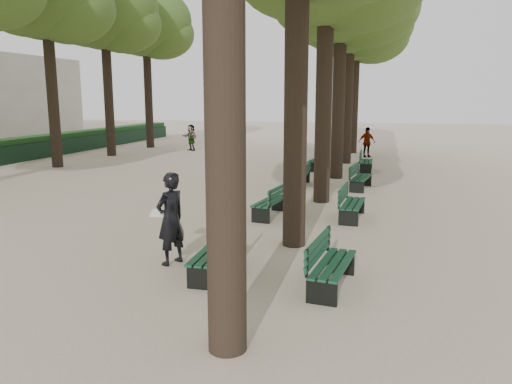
# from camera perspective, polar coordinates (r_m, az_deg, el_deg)

# --- Properties ---
(ground) EXTENTS (120.00, 120.00, 0.00)m
(ground) POSITION_cam_1_polar(r_m,az_deg,el_deg) (9.27, -8.41, -10.53)
(ground) COLOR beige
(ground) RESTS_ON ground
(tree_central_4) EXTENTS (6.00, 6.00, 9.95)m
(tree_central_4) POSITION_cam_1_polar(r_m,az_deg,el_deg) (26.36, 10.79, 20.00)
(tree_central_4) COLOR #33261C
(tree_central_4) RESTS_ON ground
(tree_central_5) EXTENTS (6.00, 6.00, 9.95)m
(tree_central_5) POSITION_cam_1_polar(r_m,az_deg,el_deg) (31.29, 11.45, 18.48)
(tree_central_5) COLOR #33261C
(tree_central_5) RESTS_ON ground
(tree_far_4) EXTENTS (6.00, 6.00, 10.45)m
(tree_far_4) POSITION_cam_1_polar(r_m,az_deg,el_deg) (30.56, -17.00, 19.37)
(tree_far_4) COLOR #33261C
(tree_far_4) RESTS_ON ground
(tree_far_5) EXTENTS (6.00, 6.00, 10.45)m
(tree_far_5) POSITION_cam_1_polar(r_m,az_deg,el_deg) (34.90, -12.51, 18.44)
(tree_far_5) COLOR #33261C
(tree_far_5) RESTS_ON ground
(bench_left_0) EXTENTS (0.63, 1.82, 0.92)m
(bench_left_0) POSITION_cam_1_polar(r_m,az_deg,el_deg) (9.66, -4.83, -7.84)
(bench_left_0) COLOR black
(bench_left_0) RESTS_ON ground
(bench_left_1) EXTENTS (0.80, 1.86, 0.92)m
(bench_left_1) POSITION_cam_1_polar(r_m,az_deg,el_deg) (14.17, 1.68, -1.77)
(bench_left_1) COLOR black
(bench_left_1) RESTS_ON ground
(bench_left_2) EXTENTS (0.65, 1.82, 0.92)m
(bench_left_2) POSITION_cam_1_polar(r_m,az_deg,el_deg) (19.18, 5.15, 1.51)
(bench_left_2) COLOR black
(bench_left_2) RESTS_ON ground
(bench_left_3) EXTENTS (0.78, 1.85, 0.92)m
(bench_left_3) POSITION_cam_1_polar(r_m,az_deg,el_deg) (23.60, 6.95, 3.21)
(bench_left_3) COLOR black
(bench_left_3) RESTS_ON ground
(bench_right_0) EXTENTS (0.77, 1.85, 0.92)m
(bench_right_0) POSITION_cam_1_polar(r_m,az_deg,el_deg) (9.06, 8.70, -9.21)
(bench_right_0) COLOR black
(bench_right_0) RESTS_ON ground
(bench_right_1) EXTENTS (0.67, 1.83, 0.92)m
(bench_right_1) POSITION_cam_1_polar(r_m,az_deg,el_deg) (14.14, 10.94, -1.99)
(bench_right_1) COLOR black
(bench_right_1) RESTS_ON ground
(bench_right_2) EXTENTS (0.80, 1.86, 0.92)m
(bench_right_2) POSITION_cam_1_polar(r_m,az_deg,el_deg) (18.79, 11.90, 1.12)
(bench_right_2) COLOR black
(bench_right_2) RESTS_ON ground
(bench_right_3) EXTENTS (0.59, 1.81, 0.92)m
(bench_right_3) POSITION_cam_1_polar(r_m,az_deg,el_deg) (23.52, 12.48, 3.01)
(bench_right_3) COLOR black
(bench_right_3) RESTS_ON ground
(man_with_map) EXTENTS (0.76, 0.85, 1.89)m
(man_with_map) POSITION_cam_1_polar(r_m,az_deg,el_deg) (10.19, -9.73, -3.03)
(man_with_map) COLOR black
(man_with_map) RESTS_ON ground
(pedestrian_c) EXTENTS (1.04, 0.76, 1.70)m
(pedestrian_c) POSITION_cam_1_polar(r_m,az_deg,el_deg) (28.93, 12.54, 5.57)
(pedestrian_c) COLOR #262628
(pedestrian_c) RESTS_ON ground
(pedestrian_e) EXTENTS (1.43, 1.19, 1.66)m
(pedestrian_e) POSITION_cam_1_polar(r_m,az_deg,el_deg) (32.10, -7.43, 6.19)
(pedestrian_e) COLOR #262628
(pedestrian_e) RESTS_ON ground
(pedestrian_a) EXTENTS (0.85, 0.96, 1.89)m
(pedestrian_a) POSITION_cam_1_polar(r_m,az_deg,el_deg) (32.91, 5.16, 6.55)
(pedestrian_a) COLOR #262628
(pedestrian_a) RESTS_ON ground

